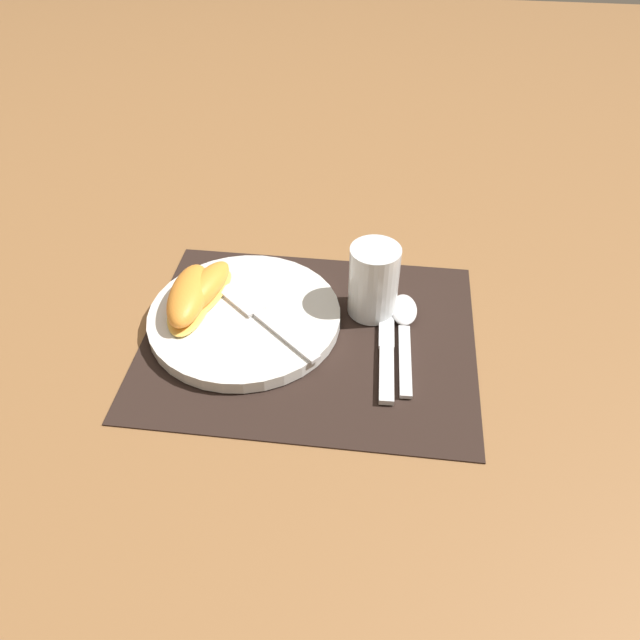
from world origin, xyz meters
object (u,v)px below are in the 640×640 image
(knife, at_px, (386,338))
(citrus_wedge_0, at_px, (204,289))
(plate, at_px, (245,317))
(spoon, at_px, (404,322))
(fork, at_px, (261,315))
(citrus_wedge_1, at_px, (189,297))
(juice_glass, at_px, (373,285))

(knife, xyz_separation_m, citrus_wedge_0, (-0.23, 0.03, 0.03))
(plate, relative_size, spoon, 1.37)
(fork, relative_size, citrus_wedge_0, 1.20)
(fork, height_order, citrus_wedge_1, citrus_wedge_1)
(spoon, height_order, fork, fork)
(juice_glass, distance_m, spoon, 0.06)
(citrus_wedge_0, bearing_deg, spoon, -0.81)
(knife, relative_size, fork, 1.49)
(citrus_wedge_0, bearing_deg, juice_glass, 5.62)
(plate, height_order, juice_glass, juice_glass)
(knife, bearing_deg, plate, 176.28)
(juice_glass, relative_size, citrus_wedge_0, 0.78)
(knife, distance_m, spoon, 0.04)
(juice_glass, distance_m, knife, 0.07)
(citrus_wedge_1, bearing_deg, knife, -3.49)
(plate, relative_size, citrus_wedge_0, 1.96)
(fork, distance_m, citrus_wedge_0, 0.08)
(knife, relative_size, citrus_wedge_1, 1.77)
(spoon, distance_m, citrus_wedge_0, 0.26)
(citrus_wedge_0, relative_size, citrus_wedge_1, 0.99)
(spoon, distance_m, citrus_wedge_1, 0.27)
(knife, bearing_deg, spoon, 55.54)
(juice_glass, height_order, spoon, juice_glass)
(plate, bearing_deg, fork, -13.93)
(spoon, xyz_separation_m, citrus_wedge_1, (-0.27, -0.01, 0.03))
(plate, relative_size, citrus_wedge_1, 1.95)
(juice_glass, relative_size, knife, 0.44)
(citrus_wedge_0, bearing_deg, fork, -19.50)
(plate, height_order, citrus_wedge_1, citrus_wedge_1)
(citrus_wedge_1, bearing_deg, juice_glass, 9.84)
(juice_glass, xyz_separation_m, knife, (0.02, -0.05, -0.04))
(plate, bearing_deg, juice_glass, 15.27)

